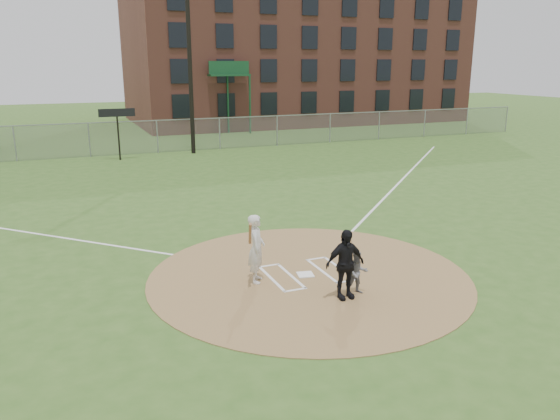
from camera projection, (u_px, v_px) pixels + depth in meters
name	position (u px, v px, depth m)	size (l,w,h in m)	color
ground	(309.00, 276.00, 14.35)	(140.00, 140.00, 0.00)	#34581E
dirt_circle	(309.00, 276.00, 14.35)	(8.40, 8.40, 0.02)	#977547
home_plate	(305.00, 275.00, 14.35)	(0.41, 0.41, 0.03)	white
foul_line_first	(400.00, 182.00, 25.69)	(0.10, 24.00, 0.01)	white
catcher	(357.00, 273.00, 13.08)	(0.52, 0.41, 1.07)	gray
umpire	(345.00, 264.00, 12.76)	(0.99, 0.41, 1.70)	black
batters_boxes	(306.00, 273.00, 14.48)	(2.08, 1.88, 0.01)	white
batter_at_plate	(256.00, 248.00, 13.73)	(0.75, 1.08, 1.78)	silver
outfield_fence	(157.00, 136.00, 33.73)	(56.08, 0.08, 2.03)	slate
brick_warehouse	(292.00, 40.00, 52.16)	(30.00, 17.17, 15.00)	brown
light_pole	(189.00, 42.00, 32.11)	(1.20, 0.30, 12.22)	black
scoreboard_sign	(117.00, 118.00, 30.85)	(2.00, 0.10, 2.93)	black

